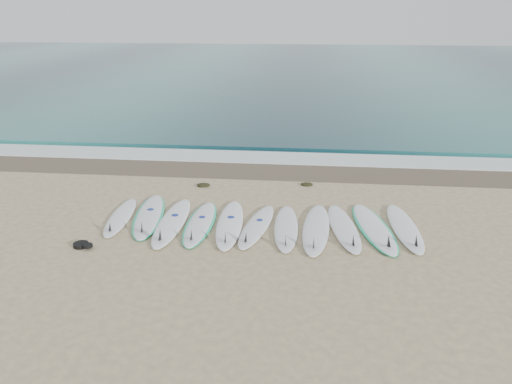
# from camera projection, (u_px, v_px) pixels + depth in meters

# --- Properties ---
(ground) EXTENTS (120.00, 120.00, 0.00)m
(ground) POSITION_uv_depth(u_px,v_px,m) (258.00, 225.00, 11.60)
(ground) COLOR tan
(ocean) EXTENTS (120.00, 55.00, 0.03)m
(ocean) POSITION_uv_depth(u_px,v_px,m) (297.00, 67.00, 41.89)
(ocean) COLOR #1D5254
(ocean) RESTS_ON ground
(wet_sand_band) EXTENTS (120.00, 1.80, 0.01)m
(wet_sand_band) POSITION_uv_depth(u_px,v_px,m) (271.00, 171.00, 15.42)
(wet_sand_band) COLOR brown
(wet_sand_band) RESTS_ON ground
(foam_band) EXTENTS (120.00, 1.40, 0.04)m
(foam_band) POSITION_uv_depth(u_px,v_px,m) (274.00, 158.00, 16.72)
(foam_band) COLOR silver
(foam_band) RESTS_ON ground
(wave_crest) EXTENTS (120.00, 1.00, 0.10)m
(wave_crest) POSITION_uv_depth(u_px,v_px,m) (277.00, 145.00, 18.11)
(wave_crest) COLOR #1D5254
(wave_crest) RESTS_ON ground
(surfboard_0) EXTENTS (0.73, 2.43, 0.31)m
(surfboard_0) POSITION_uv_depth(u_px,v_px,m) (120.00, 218.00, 11.89)
(surfboard_0) COLOR white
(surfboard_0) RESTS_ON ground
(surfboard_1) EXTENTS (1.11, 2.87, 0.36)m
(surfboard_1) POSITION_uv_depth(u_px,v_px,m) (149.00, 216.00, 11.98)
(surfboard_1) COLOR white
(surfboard_1) RESTS_ON ground
(surfboard_2) EXTENTS (0.67, 2.91, 0.37)m
(surfboard_2) POSITION_uv_depth(u_px,v_px,m) (171.00, 223.00, 11.59)
(surfboard_2) COLOR white
(surfboard_2) RESTS_ON ground
(surfboard_3) EXTENTS (0.69, 2.66, 0.34)m
(surfboard_3) POSITION_uv_depth(u_px,v_px,m) (200.00, 224.00, 11.57)
(surfboard_3) COLOR white
(surfboard_3) RESTS_ON ground
(surfboard_4) EXTENTS (0.77, 2.87, 0.36)m
(surfboard_4) POSITION_uv_depth(u_px,v_px,m) (230.00, 225.00, 11.49)
(surfboard_4) COLOR white
(surfboard_4) RESTS_ON ground
(surfboard_5) EXTENTS (0.91, 2.59, 0.33)m
(surfboard_5) POSITION_uv_depth(u_px,v_px,m) (256.00, 227.00, 11.40)
(surfboard_5) COLOR white
(surfboard_5) RESTS_ON ground
(surfboard_6) EXTENTS (0.63, 2.61, 0.33)m
(surfboard_6) POSITION_uv_depth(u_px,v_px,m) (286.00, 228.00, 11.31)
(surfboard_6) COLOR white
(surfboard_6) RESTS_ON ground
(surfboard_7) EXTENTS (0.77, 2.90, 0.37)m
(surfboard_7) POSITION_uv_depth(u_px,v_px,m) (316.00, 229.00, 11.24)
(surfboard_7) COLOR white
(surfboard_7) RESTS_ON ground
(surfboard_8) EXTENTS (0.92, 2.75, 0.35)m
(surfboard_8) POSITION_uv_depth(u_px,v_px,m) (344.00, 228.00, 11.30)
(surfboard_8) COLOR white
(surfboard_8) RESTS_ON ground
(surfboard_9) EXTENTS (1.16, 2.95, 0.36)m
(surfboard_9) POSITION_uv_depth(u_px,v_px,m) (374.00, 228.00, 11.32)
(surfboard_9) COLOR white
(surfboard_9) RESTS_ON ground
(surfboard_10) EXTENTS (0.73, 2.79, 0.35)m
(surfboard_10) POSITION_uv_depth(u_px,v_px,m) (405.00, 228.00, 11.30)
(surfboard_10) COLOR white
(surfboard_10) RESTS_ON ground
(seaweed_near) EXTENTS (0.38, 0.30, 0.07)m
(seaweed_near) POSITION_uv_depth(u_px,v_px,m) (203.00, 185.00, 14.12)
(seaweed_near) COLOR black
(seaweed_near) RESTS_ON ground
(seaweed_far) EXTENTS (0.35, 0.27, 0.07)m
(seaweed_far) POSITION_uv_depth(u_px,v_px,m) (307.00, 184.00, 14.19)
(seaweed_far) COLOR black
(seaweed_far) RESTS_ON ground
(leash_coil) EXTENTS (0.46, 0.36, 0.11)m
(leash_coil) POSITION_uv_depth(u_px,v_px,m) (82.00, 245.00, 10.53)
(leash_coil) COLOR black
(leash_coil) RESTS_ON ground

